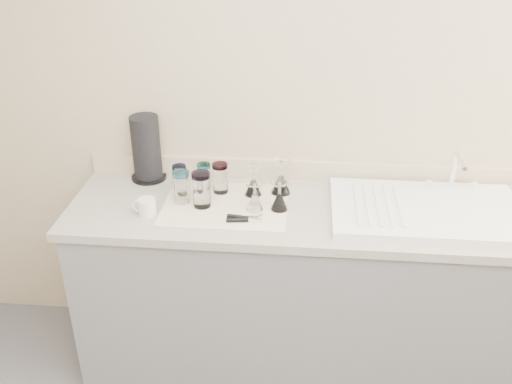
# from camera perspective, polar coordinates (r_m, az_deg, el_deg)

# --- Properties ---
(room_envelope) EXTENTS (3.54, 3.50, 2.52)m
(room_envelope) POSITION_cam_1_polar(r_m,az_deg,el_deg) (1.16, 4.07, -2.76)
(room_envelope) COLOR #56565B
(room_envelope) RESTS_ON ground
(counter_unit) EXTENTS (2.06, 0.62, 0.90)m
(counter_unit) POSITION_cam_1_polar(r_m,az_deg,el_deg) (2.78, 4.03, -9.71)
(counter_unit) COLOR slate
(counter_unit) RESTS_ON ground
(sink_unit) EXTENTS (0.82, 0.50, 0.22)m
(sink_unit) POSITION_cam_1_polar(r_m,az_deg,el_deg) (2.58, 16.72, -1.74)
(sink_unit) COLOR white
(sink_unit) RESTS_ON counter_unit
(dish_towel) EXTENTS (0.55, 0.42, 0.01)m
(dish_towel) POSITION_cam_1_polar(r_m,az_deg,el_deg) (2.55, -3.07, -1.31)
(dish_towel) COLOR white
(dish_towel) RESTS_ON counter_unit
(tumbler_teal) EXTENTS (0.06, 0.06, 0.13)m
(tumbler_teal) POSITION_cam_1_polar(r_m,az_deg,el_deg) (2.65, -7.63, 1.36)
(tumbler_teal) COLOR white
(tumbler_teal) RESTS_ON dish_towel
(tumbler_cyan) EXTENTS (0.06, 0.06, 0.13)m
(tumbler_cyan) POSITION_cam_1_polar(r_m,az_deg,el_deg) (2.66, -5.21, 1.59)
(tumbler_cyan) COLOR white
(tumbler_cyan) RESTS_ON dish_towel
(tumbler_purple) EXTENTS (0.07, 0.07, 0.14)m
(tumbler_purple) POSITION_cam_1_polar(r_m,az_deg,el_deg) (2.62, -3.59, 1.43)
(tumbler_purple) COLOR white
(tumbler_purple) RESTS_ON dish_towel
(tumbler_magenta) EXTENTS (0.07, 0.07, 0.15)m
(tumbler_magenta) POSITION_cam_1_polar(r_m,az_deg,el_deg) (2.55, -7.46, 0.53)
(tumbler_magenta) COLOR white
(tumbler_magenta) RESTS_ON dish_towel
(tumbler_blue) EXTENTS (0.08, 0.08, 0.16)m
(tumbler_blue) POSITION_cam_1_polar(r_m,az_deg,el_deg) (2.50, -5.48, 0.27)
(tumbler_blue) COLOR white
(tumbler_blue) RESTS_ON dish_towel
(goblet_back_left) EXTENTS (0.08, 0.08, 0.14)m
(goblet_back_left) POSITION_cam_1_polar(r_m,az_deg,el_deg) (2.60, -0.28, 0.66)
(goblet_back_left) COLOR white
(goblet_back_left) RESTS_ON dish_towel
(goblet_back_right) EXTENTS (0.09, 0.09, 0.16)m
(goblet_back_right) POSITION_cam_1_polar(r_m,az_deg,el_deg) (2.62, 2.52, 1.00)
(goblet_back_right) COLOR white
(goblet_back_right) RESTS_ON dish_towel
(goblet_front_left) EXTENTS (0.07, 0.07, 0.13)m
(goblet_front_left) POSITION_cam_1_polar(r_m,az_deg,el_deg) (2.48, -0.15, -0.84)
(goblet_front_left) COLOR white
(goblet_front_left) RESTS_ON dish_towel
(goblet_front_right) EXTENTS (0.08, 0.08, 0.14)m
(goblet_front_right) POSITION_cam_1_polar(r_m,az_deg,el_deg) (2.48, 2.35, -0.79)
(goblet_front_right) COLOR white
(goblet_front_right) RESTS_ON dish_towel
(can_opener) EXTENTS (0.15, 0.06, 0.02)m
(can_opener) POSITION_cam_1_polar(r_m,az_deg,el_deg) (2.41, -1.14, -2.70)
(can_opener) COLOR silver
(can_opener) RESTS_ON dish_towel
(white_mug) EXTENTS (0.11, 0.08, 0.08)m
(white_mug) POSITION_cam_1_polar(r_m,az_deg,el_deg) (2.50, -10.90, -1.47)
(white_mug) COLOR silver
(white_mug) RESTS_ON counter_unit
(paper_towel_roll) EXTENTS (0.17, 0.17, 0.32)m
(paper_towel_roll) POSITION_cam_1_polar(r_m,az_deg,el_deg) (2.77, -10.90, 4.25)
(paper_towel_roll) COLOR black
(paper_towel_roll) RESTS_ON counter_unit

